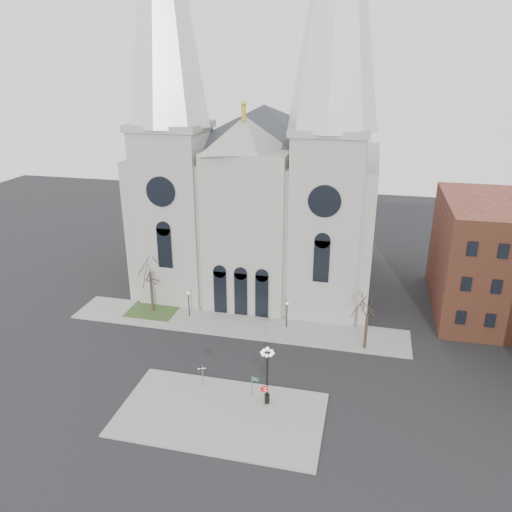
% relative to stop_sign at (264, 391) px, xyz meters
% --- Properties ---
extents(ground, '(160.00, 160.00, 0.00)m').
position_rel_stop_sign_xyz_m(ground, '(-6.53, 3.13, -1.78)').
color(ground, black).
rests_on(ground, ground).
extents(sidewalk_near, '(18.00, 10.00, 0.14)m').
position_rel_stop_sign_xyz_m(sidewalk_near, '(-3.53, -1.87, -1.71)').
color(sidewalk_near, gray).
rests_on(sidewalk_near, ground).
extents(sidewalk_far, '(40.00, 6.00, 0.14)m').
position_rel_stop_sign_xyz_m(sidewalk_far, '(-6.53, 14.13, -1.71)').
color(sidewalk_far, gray).
rests_on(sidewalk_far, ground).
extents(grass_patch, '(6.00, 5.00, 0.18)m').
position_rel_stop_sign_xyz_m(grass_patch, '(-17.53, 15.13, -1.69)').
color(grass_patch, '#374D21').
rests_on(grass_patch, ground).
extents(cathedral, '(33.00, 26.66, 54.00)m').
position_rel_stop_sign_xyz_m(cathedral, '(-6.53, 25.99, 16.70)').
color(cathedral, gray).
rests_on(cathedral, ground).
extents(bg_building_brick, '(14.00, 18.00, 14.00)m').
position_rel_stop_sign_xyz_m(bg_building_brick, '(23.47, 25.13, 5.22)').
color(bg_building_brick, brown).
rests_on(bg_building_brick, ground).
extents(tree_left, '(3.20, 3.20, 7.50)m').
position_rel_stop_sign_xyz_m(tree_left, '(-17.53, 15.13, 3.81)').
color(tree_left, black).
rests_on(tree_left, ground).
extents(tree_right, '(3.20, 3.20, 6.00)m').
position_rel_stop_sign_xyz_m(tree_right, '(8.47, 12.13, 2.69)').
color(tree_right, black).
rests_on(tree_right, ground).
extents(ped_lamp_left, '(0.32, 0.32, 3.26)m').
position_rel_stop_sign_xyz_m(ped_lamp_left, '(-12.53, 14.63, 0.55)').
color(ped_lamp_left, black).
rests_on(ped_lamp_left, sidewalk_far).
extents(ped_lamp_right, '(0.32, 0.32, 3.26)m').
position_rel_stop_sign_xyz_m(ped_lamp_right, '(-0.53, 14.63, 0.55)').
color(ped_lamp_right, black).
rests_on(ped_lamp_right, sidewalk_far).
extents(stop_sign, '(0.82, 0.12, 2.28)m').
position_rel_stop_sign_xyz_m(stop_sign, '(0.00, 0.00, 0.00)').
color(stop_sign, slate).
rests_on(stop_sign, sidewalk_near).
extents(globe_lamp, '(1.36, 1.36, 5.82)m').
position_rel_stop_sign_xyz_m(globe_lamp, '(0.12, 0.54, 2.02)').
color(globe_lamp, black).
rests_on(globe_lamp, sidewalk_near).
extents(one_way_sign, '(0.91, 0.37, 2.19)m').
position_rel_stop_sign_xyz_m(one_way_sign, '(-6.38, 1.71, -0.16)').
color(one_way_sign, slate).
rests_on(one_way_sign, sidewalk_near).
extents(street_name_sign, '(0.71, 0.12, 2.22)m').
position_rel_stop_sign_xyz_m(street_name_sign, '(-1.34, 1.12, -0.33)').
color(street_name_sign, slate).
rests_on(street_name_sign, sidewalk_near).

